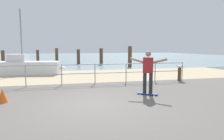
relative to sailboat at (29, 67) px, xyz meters
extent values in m
cube|color=#605B56|center=(3.21, -9.42, -0.52)|extent=(24.00, 10.00, 0.04)
cube|color=tan|center=(3.21, -1.42, -0.52)|extent=(24.00, 6.00, 0.04)
cube|color=#849EA3|center=(3.21, 26.58, -0.52)|extent=(72.00, 50.00, 0.04)
cylinder|color=#9EA0A5|center=(0.59, -4.82, 0.01)|extent=(0.05, 0.05, 1.05)
cylinder|color=#9EA0A5|center=(2.23, -4.82, 0.01)|extent=(0.05, 0.05, 1.05)
cylinder|color=#9EA0A5|center=(3.86, -4.82, 0.01)|extent=(0.05, 0.05, 1.05)
cylinder|color=#9EA0A5|center=(5.50, -4.82, 0.01)|extent=(0.05, 0.05, 1.05)
cylinder|color=#9EA0A5|center=(7.13, -4.82, 0.01)|extent=(0.05, 0.05, 1.05)
cylinder|color=#9EA0A5|center=(8.76, -4.82, 0.01)|extent=(0.05, 0.05, 1.05)
cylinder|color=#9EA0A5|center=(2.23, -4.82, 0.50)|extent=(13.07, 0.04, 0.04)
cylinder|color=#9EA0A5|center=(2.23, -4.82, 0.06)|extent=(13.07, 0.04, 0.04)
cube|color=silver|center=(-0.16, 0.03, -0.07)|extent=(4.57, 2.13, 0.90)
cone|color=silver|center=(2.01, -0.35, -0.07)|extent=(1.21, 0.94, 0.77)
cylinder|color=gray|center=(-0.45, 0.08, 2.15)|extent=(0.10, 0.10, 3.54)
cube|color=silver|center=(-0.75, 0.13, 0.63)|extent=(1.34, 1.09, 0.50)
cube|color=#334C8C|center=(5.53, -7.59, -0.45)|extent=(0.77, 0.63, 0.02)
cylinder|color=silver|center=(5.25, -7.49, -0.49)|extent=(0.07, 0.06, 0.06)
cylinder|color=silver|center=(5.35, -7.36, -0.49)|extent=(0.07, 0.06, 0.06)
cylinder|color=silver|center=(5.71, -7.82, -0.49)|extent=(0.07, 0.06, 0.06)
cylinder|color=silver|center=(5.80, -7.69, -0.49)|extent=(0.07, 0.06, 0.06)
cylinder|color=#26262B|center=(5.43, -7.52, -0.03)|extent=(0.14, 0.14, 0.80)
cylinder|color=#26262B|center=(5.63, -7.66, -0.03)|extent=(0.14, 0.14, 0.80)
cube|color=maroon|center=(5.53, -7.59, 0.67)|extent=(0.41, 0.37, 0.60)
sphere|color=#9E755B|center=(5.53, -7.59, 1.11)|extent=(0.22, 0.22, 0.22)
cylinder|color=#9E755B|center=(5.17, -7.33, 0.85)|extent=(0.50, 0.40, 0.23)
cylinder|color=#9E755B|center=(5.89, -7.85, 0.85)|extent=(0.50, 0.40, 0.23)
cylinder|color=#513826|center=(8.58, -4.85, -0.15)|extent=(0.18, 0.18, 0.74)
ellipsoid|color=white|center=(8.58, -4.85, 0.29)|extent=(0.30, 0.34, 0.14)
sphere|color=white|center=(8.47, -4.70, 0.35)|extent=(0.09, 0.09, 0.09)
cone|color=gold|center=(8.44, -4.66, 0.35)|extent=(0.05, 0.05, 0.02)
cube|color=slate|center=(8.68, -4.98, 0.30)|extent=(0.14, 0.14, 0.02)
cylinder|color=#513826|center=(-3.11, 5.45, 0.28)|extent=(0.31, 0.31, 1.60)
cylinder|color=#513826|center=(-0.78, 10.97, 0.27)|extent=(0.34, 0.34, 1.57)
cylinder|color=#513826|center=(1.55, 7.87, 0.38)|extent=(0.32, 0.32, 1.79)
cylinder|color=#513826|center=(3.88, 8.08, 0.31)|extent=(0.36, 0.36, 1.66)
cylinder|color=#513826|center=(6.21, 6.63, 0.37)|extent=(0.37, 0.37, 1.78)
cylinder|color=#513826|center=(8.54, 3.86, 0.48)|extent=(0.37, 0.37, 1.99)
cone|color=#E55919|center=(0.34, -7.54, -0.27)|extent=(0.36, 0.36, 0.50)
camera|label=1|loc=(2.41, -14.86, 1.35)|focal=32.51mm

